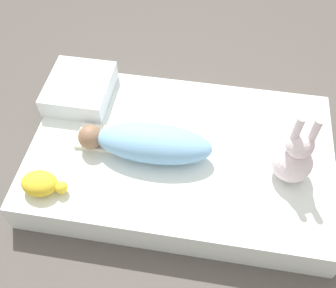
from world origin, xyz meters
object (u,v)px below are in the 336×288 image
at_px(turtle_plush, 41,184).
at_px(pillow, 80,89).
at_px(bunny_plush, 294,158).
at_px(swaddled_baby, 149,143).

bearing_deg(turtle_plush, pillow, 90.37).
distance_m(pillow, bunny_plush, 1.08).
distance_m(swaddled_baby, turtle_plush, 0.48).
distance_m(pillow, turtle_plush, 0.56).
height_order(swaddled_baby, bunny_plush, bunny_plush).
bearing_deg(turtle_plush, swaddled_baby, 32.39).
bearing_deg(bunny_plush, swaddled_baby, 179.02).
bearing_deg(bunny_plush, turtle_plush, -166.38).
height_order(swaddled_baby, turtle_plush, swaddled_baby).
bearing_deg(swaddled_baby, turtle_plush, 31.34).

